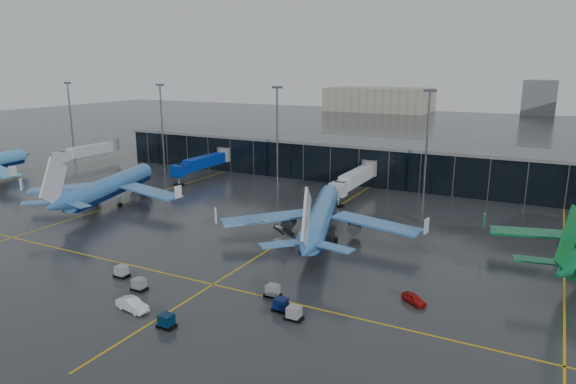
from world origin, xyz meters
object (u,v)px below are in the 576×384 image
at_px(airliner_arkefly, 110,175).
at_px(service_van_white, 132,305).
at_px(baggage_carts, 210,297).
at_px(service_van_red, 414,299).
at_px(mobile_airstair, 284,239).
at_px(airliner_klm_near, 321,203).

relative_size(airliner_arkefly, service_van_white, 9.02).
distance_m(baggage_carts, service_van_red, 27.18).
height_order(baggage_carts, service_van_white, baggage_carts).
distance_m(service_van_red, service_van_white, 36.83).
xyz_separation_m(airliner_arkefly, service_van_white, (42.20, -37.41, -5.99)).
distance_m(mobile_airstair, service_van_red, 29.63).
relative_size(baggage_carts, service_van_white, 6.34).
bearing_deg(airliner_arkefly, baggage_carts, -48.45).
bearing_deg(airliner_arkefly, airliner_klm_near, -16.21).
height_order(airliner_klm_near, service_van_white, airliner_klm_near).
distance_m(airliner_klm_near, service_van_red, 29.58).
bearing_deg(baggage_carts, service_van_white, -138.62).
height_order(baggage_carts, service_van_red, baggage_carts).
xyz_separation_m(mobile_airstair, service_van_red, (26.57, -13.12, -0.12)).
bearing_deg(service_van_red, airliner_klm_near, 84.64).
relative_size(airliner_arkefly, service_van_red, 11.53).
distance_m(airliner_klm_near, mobile_airstair, 9.42).
bearing_deg(service_van_white, airliner_arkefly, 56.99).
relative_size(airliner_arkefly, mobile_airstair, 11.96).
xyz_separation_m(airliner_arkefly, mobile_airstair, (47.27, -5.45, -6.02)).
bearing_deg(mobile_airstair, service_van_white, -82.34).
distance_m(airliner_arkefly, service_van_white, 56.71).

